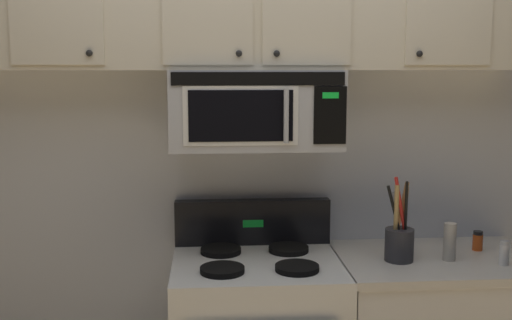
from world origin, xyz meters
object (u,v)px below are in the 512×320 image
(utensil_crock_charcoal, at_px, (399,239))
(spice_jar, at_px, (478,241))
(salt_shaker, at_px, (504,253))
(pepper_mill, at_px, (450,242))
(over_range_microwave, at_px, (255,109))

(utensil_crock_charcoal, relative_size, spice_jar, 4.20)
(salt_shaker, relative_size, spice_jar, 1.18)
(salt_shaker, relative_size, pepper_mill, 0.63)
(over_range_microwave, bearing_deg, spice_jar, -1.66)
(salt_shaker, bearing_deg, over_range_microwave, 166.67)
(pepper_mill, bearing_deg, over_range_microwave, 168.70)
(spice_jar, bearing_deg, pepper_mill, -143.98)
(over_range_microwave, distance_m, utensil_crock_charcoal, 0.87)
(over_range_microwave, distance_m, spice_jar, 1.23)
(over_range_microwave, xyz_separation_m, pepper_mill, (0.86, -0.17, -0.59))
(over_range_microwave, height_order, pepper_mill, over_range_microwave)
(over_range_microwave, xyz_separation_m, utensil_crock_charcoal, (0.64, -0.16, -0.57))
(utensil_crock_charcoal, height_order, salt_shaker, utensil_crock_charcoal)
(pepper_mill, bearing_deg, utensil_crock_charcoal, 176.75)
(over_range_microwave, xyz_separation_m, spice_jar, (1.06, -0.03, -0.63))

